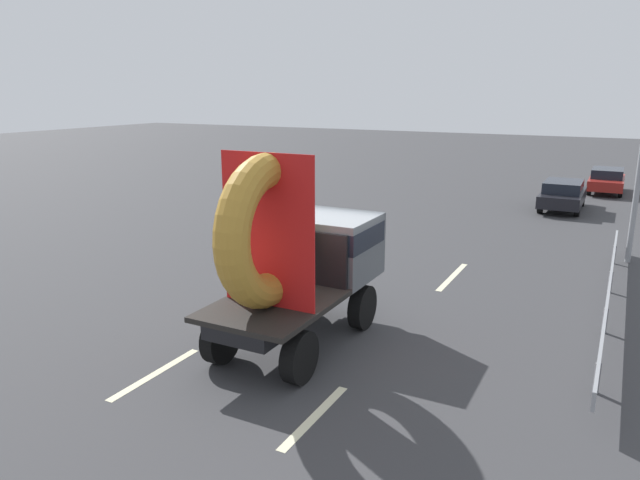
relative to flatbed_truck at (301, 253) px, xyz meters
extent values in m
plane|color=#38383A|center=(0.01, 0.62, -1.87)|extent=(120.00, 120.00, 0.00)
cylinder|color=black|center=(-0.85, 1.16, -1.39)|extent=(0.28, 0.96, 0.96)
cylinder|color=black|center=(0.85, 1.16, -1.39)|extent=(0.28, 0.96, 0.96)
cylinder|color=black|center=(-0.85, -1.58, -1.39)|extent=(0.28, 0.96, 0.96)
cylinder|color=black|center=(0.85, -1.58, -1.39)|extent=(0.28, 0.96, 0.96)
cube|color=black|center=(0.00, -0.18, -0.93)|extent=(1.30, 4.42, 0.25)
cube|color=#4C5156|center=(0.00, 1.16, -0.13)|extent=(2.00, 1.72, 1.35)
cube|color=black|center=(0.00, 1.11, 0.17)|extent=(2.02, 1.64, 0.44)
cube|color=black|center=(0.00, -1.05, -0.75)|extent=(2.00, 2.69, 0.10)
cube|color=black|center=(0.00, 0.25, -0.15)|extent=(1.80, 0.08, 1.10)
torus|color=#B7842D|center=(0.00, -1.20, 0.70)|extent=(0.62, 2.80, 2.80)
cube|color=red|center=(0.00, -1.20, 0.70)|extent=(1.90, 0.03, 2.80)
cylinder|color=black|center=(2.55, 18.25, -1.57)|extent=(0.20, 0.58, 0.58)
cylinder|color=black|center=(3.97, 18.25, -1.57)|extent=(0.20, 0.58, 0.58)
cylinder|color=black|center=(2.55, 15.80, -1.57)|extent=(0.20, 0.58, 0.58)
cylinder|color=black|center=(3.97, 15.80, -1.57)|extent=(0.20, 0.58, 0.58)
cube|color=black|center=(3.26, 17.02, -1.32)|extent=(1.64, 3.83, 0.50)
cube|color=black|center=(3.26, 16.93, -0.85)|extent=(1.48, 2.14, 0.46)
cube|color=gray|center=(5.51, 4.74, -1.32)|extent=(0.06, 11.55, 0.32)
cylinder|color=slate|center=(5.51, 0.41, -1.59)|extent=(0.10, 0.10, 0.55)
cylinder|color=slate|center=(5.51, 3.30, -1.59)|extent=(0.10, 0.10, 0.55)
cylinder|color=slate|center=(5.51, 6.19, -1.59)|extent=(0.10, 0.10, 0.55)
cylinder|color=slate|center=(5.51, 9.07, -1.59)|extent=(0.10, 0.10, 0.55)
cube|color=beige|center=(-1.63, -2.54, -1.86)|extent=(0.16, 2.24, 0.01)
cube|color=beige|center=(-1.63, 6.15, -1.86)|extent=(0.16, 2.25, 0.01)
cube|color=beige|center=(1.63, -2.47, -1.86)|extent=(0.16, 2.10, 0.01)
cube|color=beige|center=(1.63, 5.60, -1.86)|extent=(0.16, 2.72, 0.01)
cylinder|color=black|center=(5.42, 21.45, -1.59)|extent=(0.19, 0.56, 0.56)
cylinder|color=black|center=(4.06, 21.45, -1.59)|extent=(0.19, 0.56, 0.56)
cylinder|color=black|center=(5.42, 23.80, -1.59)|extent=(0.19, 0.56, 0.56)
cylinder|color=black|center=(4.06, 23.80, -1.59)|extent=(0.19, 0.56, 0.56)
cube|color=maroon|center=(4.74, 22.62, -1.35)|extent=(1.57, 3.67, 0.48)
cube|color=black|center=(4.74, 22.71, -0.89)|extent=(1.42, 2.06, 0.44)
camera|label=1|loc=(5.55, -9.79, 3.16)|focal=32.99mm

